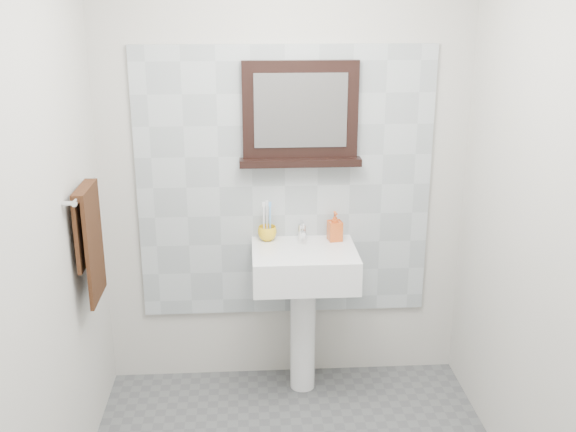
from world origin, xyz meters
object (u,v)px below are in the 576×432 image
object	(u,v)px
pedestal_sink	(304,281)
soap_dispenser	(335,226)
hand_towel	(89,235)
framed_mirror	(300,116)
toothbrush_cup	(267,233)

from	to	relation	value
pedestal_sink	soap_dispenser	xyz separation A→B (m)	(0.18, 0.12, 0.26)
pedestal_sink	hand_towel	bearing A→B (deg)	-162.45
framed_mirror	hand_towel	distance (m)	1.23
toothbrush_cup	soap_dispenser	distance (m)	0.37
hand_towel	soap_dispenser	bearing A→B (deg)	20.29
pedestal_sink	framed_mirror	world-z (taller)	framed_mirror
toothbrush_cup	soap_dispenser	world-z (taller)	soap_dispenser
framed_mirror	toothbrush_cup	bearing A→B (deg)	-167.06
pedestal_sink	framed_mirror	distance (m)	0.88
toothbrush_cup	framed_mirror	xyz separation A→B (m)	(0.18, 0.04, 0.63)
hand_towel	framed_mirror	bearing A→B (deg)	26.64
pedestal_sink	soap_dispenser	size ratio (longest dim) A/B	5.92
soap_dispenser	hand_towel	distance (m)	1.30
framed_mirror	soap_dispenser	bearing A→B (deg)	-19.24
pedestal_sink	toothbrush_cup	xyz separation A→B (m)	(-0.19, 0.14, 0.22)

